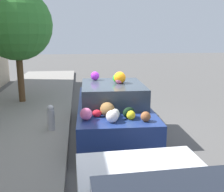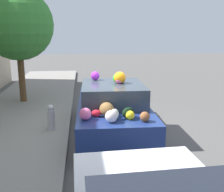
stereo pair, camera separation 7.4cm
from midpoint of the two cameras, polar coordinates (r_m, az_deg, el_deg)
The scene contains 5 objects.
ground_plane at distance 7.32m, azimuth -0.28°, elevation -8.16°, with size 60.00×60.00×0.00m, color #565451.
sidewalk_curb at distance 7.51m, azimuth -21.42°, elevation -7.99°, with size 24.00×3.20×0.14m.
street_tree at distance 10.48m, azimuth -19.66°, elevation 14.37°, with size 2.61×2.61×4.19m.
fire_hydrant at distance 7.28m, azimuth -12.87°, elevation -4.57°, with size 0.20×0.20×0.70m.
art_car at distance 7.05m, azimuth 0.33°, elevation -2.62°, with size 4.16×1.92×1.73m.
Camera 2 is at (-6.78, 0.73, 2.68)m, focal length 42.00 mm.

